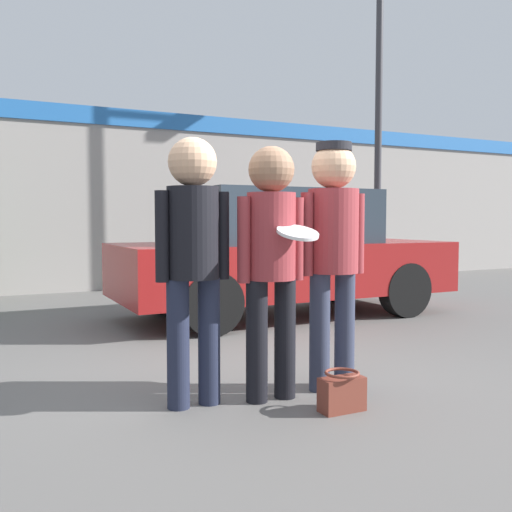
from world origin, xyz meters
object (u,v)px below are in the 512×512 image
person_left (193,246)px  street_lamp (392,73)px  person_right (333,240)px  handbag (342,392)px  parked_car_near (283,254)px  person_middle_with_frisbee (271,249)px

person_left → street_lamp: size_ratio=0.29×
person_left → person_right: bearing=-4.6°
street_lamp → handbag: bearing=-132.2°
parked_car_near → handbag: bearing=-113.1°
person_middle_with_frisbee → person_right: 0.53m
street_lamp → person_right: bearing=-133.4°
street_lamp → parked_car_near: bearing=-153.3°
person_right → street_lamp: size_ratio=0.29×
person_left → person_right: size_ratio=0.99×
person_middle_with_frisbee → parked_car_near: (1.76, 3.00, -0.24)m
parked_car_near → street_lamp: 4.50m
person_middle_with_frisbee → street_lamp: (4.77, 4.51, 2.74)m
person_right → parked_car_near: bearing=67.5°
person_right → person_left: bearing=175.4°
person_left → handbag: person_left is taller
person_middle_with_frisbee → person_right: size_ratio=0.97×
person_middle_with_frisbee → parked_car_near: 3.48m
parked_car_near → person_middle_with_frisbee: bearing=-120.4°
person_left → parked_car_near: person_left is taller
person_middle_with_frisbee → parked_car_near: bearing=59.6°
person_left → parked_car_near: 3.69m
person_left → person_right: 1.05m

